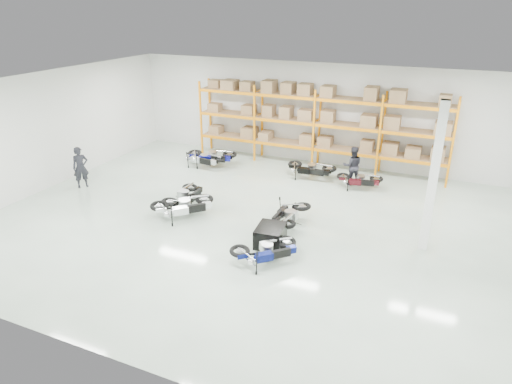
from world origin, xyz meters
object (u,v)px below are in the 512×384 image
at_px(moto_silver_left, 184,202).
at_px(moto_back_c, 311,166).
at_px(trailer, 270,236).
at_px(moto_black_far_left, 185,193).
at_px(moto_back_a, 211,153).
at_px(moto_back_d, 360,177).
at_px(moto_blue_centre, 266,247).
at_px(person_back, 352,166).
at_px(moto_touring_right, 289,211).
at_px(moto_back_b, 203,156).
at_px(person_left, 81,167).

distance_m(moto_silver_left, moto_back_c, 6.11).
bearing_deg(moto_silver_left, trailer, -147.24).
height_order(moto_black_far_left, moto_back_c, moto_back_c).
xyz_separation_m(moto_back_a, moto_back_d, (6.73, -0.04, -0.11)).
bearing_deg(moto_blue_centre, moto_back_c, -37.91).
relative_size(moto_silver_left, person_back, 1.19).
bearing_deg(moto_blue_centre, moto_touring_right, -40.08).
distance_m(moto_black_far_left, moto_back_d, 6.90).
bearing_deg(person_back, moto_black_far_left, 21.45).
bearing_deg(person_back, moto_back_b, -15.83).
distance_m(person_left, person_back, 10.87).
bearing_deg(trailer, moto_back_d, 69.44).
bearing_deg(moto_back_b, moto_blue_centre, -129.79).
relative_size(moto_silver_left, moto_touring_right, 1.07).
distance_m(moto_touring_right, person_left, 8.78).
relative_size(moto_back_a, moto_back_c, 1.08).
height_order(moto_touring_right, person_left, person_left).
distance_m(moto_silver_left, moto_back_a, 5.43).
relative_size(person_left, person_back, 1.04).
height_order(moto_touring_right, person_back, person_back).
relative_size(moto_back_a, person_back, 1.21).
distance_m(moto_back_a, person_left, 5.56).
bearing_deg(moto_black_far_left, moto_back_d, -143.51).
xyz_separation_m(trailer, moto_back_d, (1.46, 5.86, 0.06)).
distance_m(moto_blue_centre, moto_back_a, 8.70).
height_order(moto_touring_right, moto_back_c, moto_back_c).
distance_m(moto_black_far_left, moto_back_c, 5.64).
xyz_separation_m(moto_touring_right, moto_back_b, (-5.52, 4.00, -0.00)).
bearing_deg(moto_back_d, moto_black_far_left, 117.33).
xyz_separation_m(moto_black_far_left, person_left, (-4.81, -0.01, 0.30)).
distance_m(moto_back_a, person_back, 6.34).
relative_size(trailer, person_left, 1.04).
xyz_separation_m(moto_touring_right, moto_back_d, (1.46, 4.26, -0.06)).
bearing_deg(moto_touring_right, moto_back_c, 99.69).
xyz_separation_m(moto_back_c, person_back, (1.74, 0.02, 0.25)).
xyz_separation_m(moto_touring_right, person_back, (1.07, 4.60, 0.26)).
distance_m(moto_blue_centre, trailer, 0.89).
distance_m(trailer, moto_back_a, 7.91).
bearing_deg(person_left, trailer, -64.13).
distance_m(moto_blue_centre, moto_silver_left, 4.06).
relative_size(moto_touring_right, moto_back_b, 1.01).
bearing_deg(trailer, moto_black_far_left, 151.57).
xyz_separation_m(moto_black_far_left, person_back, (5.03, 4.61, 0.27)).
xyz_separation_m(moto_black_far_left, moto_back_d, (5.42, 4.27, -0.05)).
height_order(moto_touring_right, trailer, moto_touring_right).
bearing_deg(trailer, moto_silver_left, 161.17).
distance_m(moto_silver_left, person_back, 7.10).
height_order(moto_silver_left, moto_black_far_left, moto_silver_left).
relative_size(moto_black_far_left, moto_back_a, 0.90).
height_order(moto_back_b, person_left, person_left).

